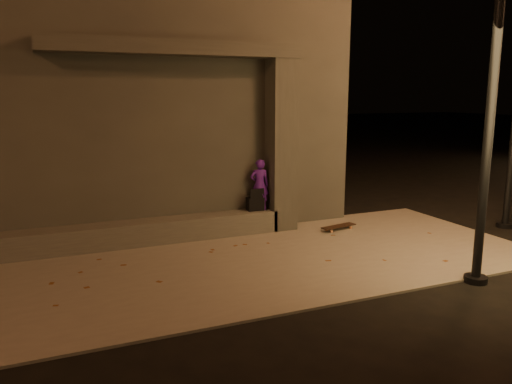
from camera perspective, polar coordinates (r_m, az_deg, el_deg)
name	(u,v)px	position (r m, az deg, el deg)	size (l,w,h in m)	color
ground	(288,308)	(7.11, 3.63, -13.13)	(120.00, 120.00, 0.00)	black
sidewalk	(236,263)	(8.81, -2.26, -8.11)	(11.00, 4.40, 0.04)	slate
building	(130,108)	(12.44, -14.25, 9.33)	(9.00, 5.10, 5.22)	#3B3936
ledge	(132,233)	(10.00, -13.98, -4.62)	(6.00, 0.55, 0.45)	#4C4A45
column	(281,146)	(10.66, 2.90, 5.28)	(0.55, 0.55, 3.60)	#3B3936
canopy	(176,48)	(9.93, -9.09, 15.94)	(5.00, 0.70, 0.28)	#3B3936
skateboarder	(260,185)	(10.56, 0.41, 0.83)	(0.40, 0.26, 1.09)	#4B158E
backpack	(255,203)	(10.60, -0.09, -1.22)	(0.36, 0.24, 0.48)	black
skateboard	(339,226)	(10.93, 9.43, -3.91)	(0.87, 0.38, 0.09)	black
street_lamp_0	(498,30)	(8.28, 25.91, 16.36)	(0.36, 0.36, 6.72)	black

